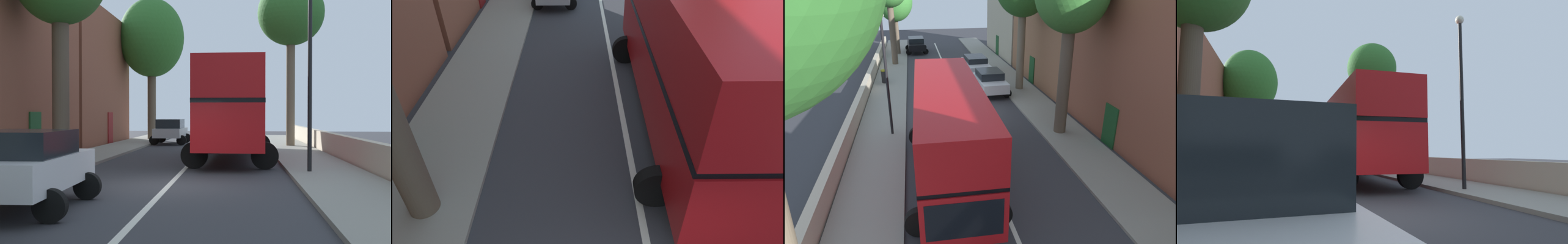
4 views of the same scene
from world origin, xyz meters
The scene contains 1 object.
double_decker_bus centered at (1.70, 7.64, 2.35)m, with size 3.72×10.11×4.06m.
Camera 2 is at (-1.29, -0.62, 5.99)m, focal length 30.76 mm.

